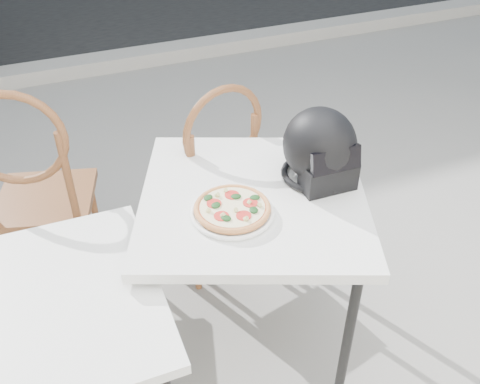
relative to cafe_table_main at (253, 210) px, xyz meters
name	(u,v)px	position (x,y,z in m)	size (l,w,h in m)	color
ground	(275,286)	(0.23, 0.22, -0.71)	(80.00, 80.00, 0.00)	gray
curb	(132,58)	(0.23, 3.22, -0.65)	(30.00, 0.25, 0.12)	gray
cafe_table_main	(253,210)	(0.00, 0.00, 0.00)	(1.08, 1.08, 0.78)	white
plate	(232,213)	(-0.12, -0.08, 0.08)	(0.30, 0.30, 0.02)	white
pizza	(232,208)	(-0.11, -0.08, 0.10)	(0.33, 0.33, 0.03)	#CF864B
helmet	(320,150)	(0.27, 0.01, 0.20)	(0.28, 0.29, 0.28)	black
cafe_chair_main	(213,172)	(0.01, 0.48, -0.13)	(0.48, 0.48, 1.05)	brown
cafe_table_side	(38,319)	(-0.81, -0.18, -0.06)	(0.77, 0.77, 0.72)	white
cafe_chair_side	(35,185)	(-0.74, 0.63, -0.10)	(0.53, 0.53, 1.11)	brown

